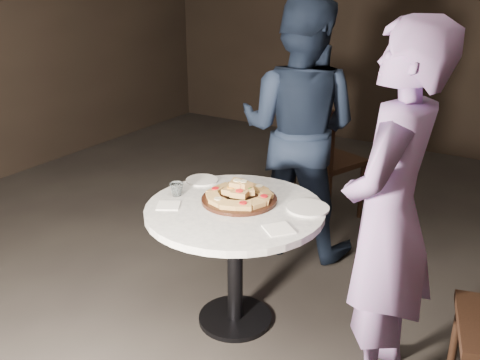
% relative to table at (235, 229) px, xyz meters
% --- Properties ---
extents(floor, '(7.00, 7.00, 0.00)m').
position_rel_table_xyz_m(floor, '(-0.01, 0.07, -0.56)').
color(floor, black).
rests_on(floor, ground).
extents(table, '(1.14, 1.14, 0.69)m').
position_rel_table_xyz_m(table, '(0.00, 0.00, 0.00)').
color(table, black).
rests_on(table, ground).
extents(serving_board, '(0.47, 0.47, 0.02)m').
position_rel_table_xyz_m(serving_board, '(-0.02, 0.08, 0.14)').
color(serving_board, black).
rests_on(serving_board, table).
extents(focaccia_pile, '(0.35, 0.35, 0.09)m').
position_rel_table_xyz_m(focaccia_pile, '(-0.02, 0.08, 0.17)').
color(focaccia_pile, '#B78847').
rests_on(focaccia_pile, serving_board).
extents(plate_left, '(0.23, 0.23, 0.01)m').
position_rel_table_xyz_m(plate_left, '(-0.35, 0.20, 0.13)').
color(plate_left, white).
rests_on(plate_left, table).
extents(plate_right, '(0.22, 0.22, 0.01)m').
position_rel_table_xyz_m(plate_right, '(0.33, 0.17, 0.13)').
color(plate_right, white).
rests_on(plate_right, table).
extents(water_glass, '(0.10, 0.10, 0.07)m').
position_rel_table_xyz_m(water_glass, '(-0.34, -0.04, 0.16)').
color(water_glass, silver).
rests_on(water_glass, table).
extents(napkin_near, '(0.16, 0.16, 0.01)m').
position_rel_table_xyz_m(napkin_near, '(-0.29, -0.17, 0.13)').
color(napkin_near, white).
rests_on(napkin_near, table).
extents(napkin_far, '(0.17, 0.17, 0.01)m').
position_rel_table_xyz_m(napkin_far, '(0.31, -0.11, 0.13)').
color(napkin_far, white).
rests_on(napkin_far, table).
extents(chair_far, '(0.56, 0.57, 0.92)m').
position_rel_table_xyz_m(chair_far, '(-0.15, 1.43, -0.03)').
color(chair_far, black).
rests_on(chair_far, ground).
extents(diner_navy, '(0.89, 0.74, 1.68)m').
position_rel_table_xyz_m(diner_navy, '(-0.12, 0.96, 0.28)').
color(diner_navy, '#141D30').
rests_on(diner_navy, ground).
extents(diner_teal, '(0.40, 0.61, 1.66)m').
position_rel_table_xyz_m(diner_teal, '(0.78, -0.02, 0.27)').
color(diner_teal, slate).
rests_on(diner_teal, ground).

